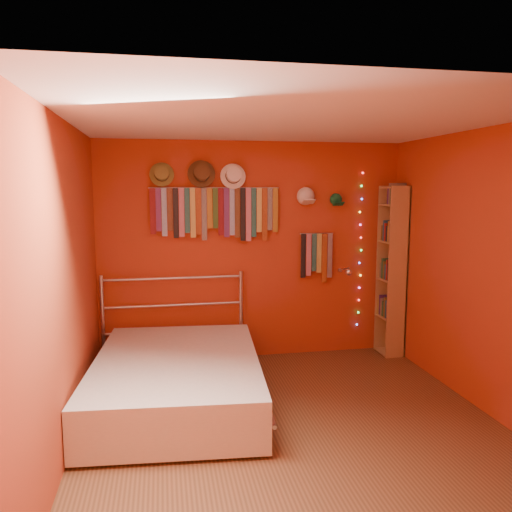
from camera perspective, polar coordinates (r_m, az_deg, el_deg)
ground at (r=4.46m, az=3.97°, el=-18.53°), size 3.50×3.50×0.00m
back_wall at (r=5.76m, az=-0.32°, el=0.55°), size 3.50×0.02×2.50m
right_wall at (r=4.82m, az=24.71°, el=-1.61°), size 0.02×3.50×2.50m
left_wall at (r=4.00m, az=-20.93°, el=-3.22°), size 0.02×3.50×2.50m
ceiling at (r=4.03m, az=4.32°, el=15.21°), size 3.50×3.50×0.02m
tie_rack at (r=5.59m, az=-4.57°, el=5.18°), size 1.45×0.03×0.60m
small_tie_rack at (r=5.88m, az=6.97°, el=0.22°), size 0.40×0.03×0.59m
fedora_olive at (r=5.52m, az=-10.73°, el=9.23°), size 0.26×0.14×0.26m
fedora_brown at (r=5.54m, az=-6.23°, el=9.41°), size 0.30×0.16×0.30m
fedora_white at (r=5.58m, az=-2.60°, el=9.18°), size 0.29×0.15×0.28m
cap_white at (r=5.80m, az=5.70°, el=6.80°), size 0.19×0.24×0.19m
cap_green at (r=5.91m, az=9.13°, el=6.40°), size 0.16×0.20×0.16m
fairy_lights at (r=6.08m, az=11.81°, el=0.65°), size 0.05×0.02×1.85m
reading_lamp at (r=5.83m, az=10.41°, el=-1.77°), size 0.08×0.33×0.10m
bookshelf at (r=6.10m, az=15.57°, el=-1.53°), size 0.25×0.34×2.00m
bed at (r=4.76m, az=-9.00°, el=-13.70°), size 1.73×2.20×1.04m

